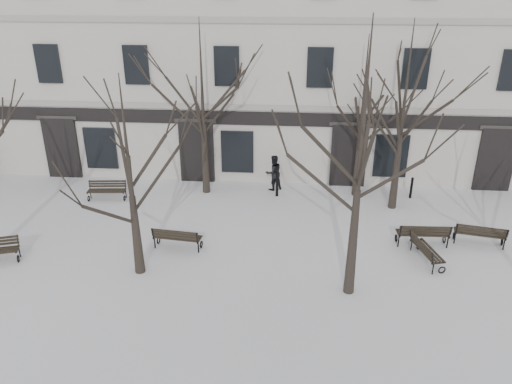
# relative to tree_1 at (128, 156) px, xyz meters

# --- Properties ---
(ground) EXTENTS (100.00, 100.00, 0.00)m
(ground) POSITION_rel_tree_1_xyz_m (3.96, 0.01, -4.10)
(ground) COLOR white
(ground) RESTS_ON ground
(building) EXTENTS (40.40, 10.20, 11.40)m
(building) POSITION_rel_tree_1_xyz_m (3.96, 12.97, 1.42)
(building) COLOR #B6B0A8
(building) RESTS_ON ground
(tree_1) EXTENTS (4.59, 4.59, 6.56)m
(tree_1) POSITION_rel_tree_1_xyz_m (0.00, 0.00, 0.00)
(tree_1) COLOR black
(tree_1) RESTS_ON ground
(tree_2) EXTENTS (5.76, 5.76, 8.23)m
(tree_2) POSITION_rel_tree_1_xyz_m (6.81, -0.59, 1.05)
(tree_2) COLOR black
(tree_2) RESTS_ON ground
(tree_4) EXTENTS (5.28, 5.28, 7.54)m
(tree_4) POSITION_rel_tree_1_xyz_m (1.08, 6.67, 0.61)
(tree_4) COLOR black
(tree_4) RESTS_ON ground
(tree_5) EXTENTS (4.84, 4.84, 6.92)m
(tree_5) POSITION_rel_tree_1_xyz_m (7.77, 6.92, 0.23)
(tree_5) COLOR black
(tree_5) RESTS_ON ground
(tree_6) EXTENTS (5.33, 5.33, 7.62)m
(tree_6) POSITION_rel_tree_1_xyz_m (9.18, 5.70, 0.66)
(tree_6) COLOR black
(tree_6) RESTS_ON ground
(bench_1) EXTENTS (1.78, 0.82, 0.87)m
(bench_1) POSITION_rel_tree_1_xyz_m (0.91, 1.56, -3.63)
(bench_1) COLOR black
(bench_1) RESTS_ON ground
(bench_2) EXTENTS (1.83, 0.97, 0.88)m
(bench_2) POSITION_rel_tree_1_xyz_m (11.78, 2.71, -3.62)
(bench_2) COLOR black
(bench_2) RESTS_ON ground
(bench_3) EXTENTS (1.68, 0.75, 0.82)m
(bench_3) POSITION_rel_tree_1_xyz_m (-3.10, 5.54, -3.65)
(bench_3) COLOR black
(bench_3) RESTS_ON ground
(bench_4) EXTENTS (1.87, 0.73, 0.93)m
(bench_4) POSITION_rel_tree_1_xyz_m (9.72, 2.50, -3.59)
(bench_4) COLOR black
(bench_4) RESTS_ON ground
(bench_5) EXTENTS (0.99, 1.73, 0.83)m
(bench_5) POSITION_rel_tree_1_xyz_m (9.57, 1.40, -3.65)
(bench_5) COLOR black
(bench_5) RESTS_ON ground
(bollard_a) EXTENTS (0.15, 0.15, 1.18)m
(bollard_a) POSITION_rel_tree_1_xyz_m (4.28, 6.47, -3.47)
(bollard_a) COLOR black
(bollard_a) RESTS_ON ground
(bollard_b) EXTENTS (0.13, 0.13, 0.98)m
(bollard_b) POSITION_rel_tree_1_xyz_m (10.15, 6.73, -3.57)
(bollard_b) COLOR black
(bollard_b) RESTS_ON ground
(pedestrian_b) EXTENTS (1.00, 0.94, 1.64)m
(pedestrian_b) POSITION_rel_tree_1_xyz_m (4.08, 7.20, -4.10)
(pedestrian_b) COLOR black
(pedestrian_b) RESTS_ON ground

